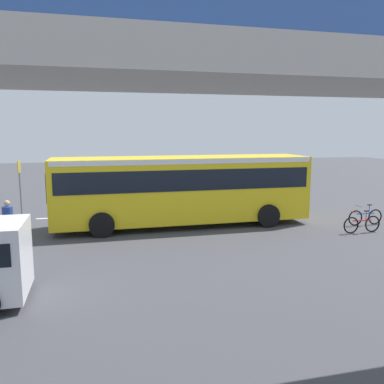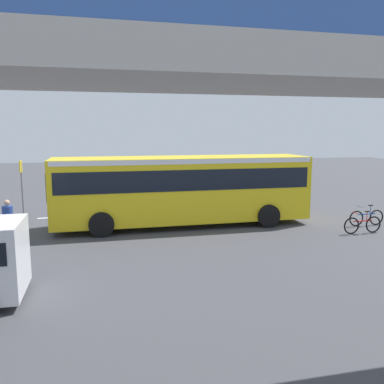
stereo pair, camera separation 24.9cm
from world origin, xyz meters
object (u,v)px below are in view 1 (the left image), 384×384
Objects in this scene: bicycle_red at (362,224)px; bicycle_blue at (365,217)px; city_bus at (182,185)px; pedestrian at (8,224)px; traffic_sign at (20,178)px.

bicycle_blue is (-1.08, -1.20, 0.00)m from bicycle_red.
bicycle_blue is at bearing 166.09° from city_bus.
city_bus reaches higher than pedestrian.
pedestrian reaches higher than bicycle_blue.
city_bus is 8.78m from traffic_sign.
pedestrian is at bearing -5.24° from bicycle_red.
city_bus is at bearing -164.74° from pedestrian.
bicycle_blue is at bearing -131.95° from bicycle_red.
city_bus reaches higher than traffic_sign.
bicycle_red is (-7.12, 3.23, -1.51)m from city_bus.
bicycle_red is at bearing 152.67° from traffic_sign.
bicycle_red is at bearing 48.05° from bicycle_blue.
traffic_sign is (0.55, -6.31, 1.00)m from pedestrian.
city_bus is 7.96m from bicycle_red.
bicycle_red is 14.25m from pedestrian.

